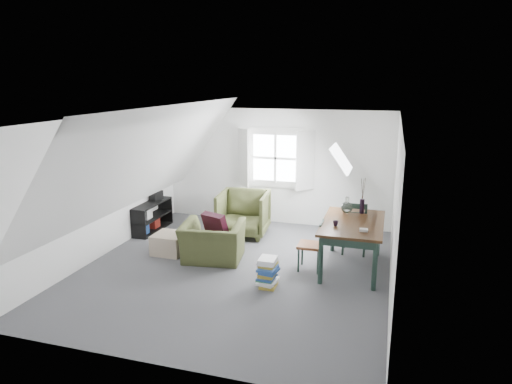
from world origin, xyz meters
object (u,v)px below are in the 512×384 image
(dining_chair_far, at_px, (355,226))
(armchair_far, at_px, (244,235))
(media_shelf, at_px, (150,218))
(ottoman, at_px, (170,243))
(armchair_near, at_px, (213,260))
(magazine_stack, at_px, (268,272))
(dining_table, at_px, (353,228))
(dining_chair_near, at_px, (312,245))

(dining_chair_far, bearing_deg, armchair_far, 11.71)
(media_shelf, bearing_deg, armchair_far, 4.50)
(armchair_far, xyz_separation_m, ottoman, (-0.98, -1.35, 0.18))
(armchair_near, height_order, magazine_stack, magazine_stack)
(media_shelf, bearing_deg, dining_table, -15.53)
(dining_table, distance_m, media_shelf, 4.32)
(media_shelf, distance_m, magazine_stack, 3.59)
(dining_table, distance_m, magazine_stack, 1.65)
(ottoman, distance_m, dining_chair_near, 2.64)
(armchair_far, height_order, dining_table, dining_table)
(dining_table, bearing_deg, armchair_near, -173.11)
(ottoman, height_order, dining_chair_near, dining_chair_near)
(dining_chair_far, bearing_deg, dining_table, 112.59)
(armchair_far, height_order, magazine_stack, armchair_far)
(media_shelf, xyz_separation_m, magazine_stack, (3.06, -1.86, -0.04))
(dining_chair_near, height_order, media_shelf, dining_chair_near)
(armchair_far, xyz_separation_m, dining_table, (2.27, -1.12, 0.71))
(dining_table, relative_size, dining_chair_near, 1.94)
(ottoman, xyz_separation_m, dining_chair_near, (2.63, -0.00, 0.26))
(armchair_far, relative_size, dining_chair_far, 1.01)
(dining_chair_far, bearing_deg, media_shelf, 20.63)
(ottoman, height_order, dining_table, dining_table)
(ottoman, relative_size, dining_table, 0.33)
(armchair_near, relative_size, ottoman, 1.90)
(magazine_stack, bearing_deg, ottoman, 158.31)
(dining_table, height_order, dining_chair_far, dining_chair_far)
(ottoman, relative_size, media_shelf, 0.47)
(armchair_far, height_order, media_shelf, media_shelf)
(dining_chair_far, height_order, magazine_stack, dining_chair_far)
(armchair_near, xyz_separation_m, dining_chair_near, (1.74, 0.09, 0.44))
(armchair_near, xyz_separation_m, media_shelf, (-1.86, 1.13, 0.27))
(armchair_far, bearing_deg, dining_table, -31.53)
(dining_table, bearing_deg, magazine_stack, -138.50)
(armchair_far, xyz_separation_m, magazine_stack, (1.11, -2.18, 0.23))
(armchair_near, distance_m, armchair_far, 1.45)
(dining_chair_near, bearing_deg, armchair_near, -70.74)
(armchair_near, bearing_deg, armchair_far, -101.79)
(armchair_near, height_order, dining_chair_near, dining_chair_near)
(media_shelf, relative_size, magazine_stack, 2.60)
(dining_table, distance_m, dining_chair_near, 0.72)
(ottoman, relative_size, magazine_stack, 1.22)
(dining_table, bearing_deg, dining_chair_near, -160.13)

